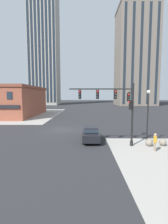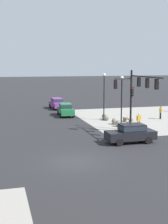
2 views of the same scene
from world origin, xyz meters
name	(u,v)px [view 1 (image 1 of 2)]	position (x,y,z in m)	size (l,w,h in m)	color
ground_plane	(62,130)	(0.00, 0.00, 0.00)	(320.00, 320.00, 0.00)	#262628
sidewalk_far_corner	(0,114)	(-20.00, 20.00, 0.00)	(32.00, 32.00, 0.02)	gray
traffic_signal_main	(118,104)	(6.86, -7.63, 4.27)	(6.53, 2.09, 6.36)	black
bollard_sphere_curb_a	(149,143)	(10.08, -7.92, 0.37)	(0.74, 0.74, 0.74)	gray
bollard_sphere_curb_b	(163,142)	(11.53, -7.79, 0.37)	(0.74, 0.74, 0.74)	gray
pedestrian_walking_east	(155,141)	(9.99, -9.51, 0.97)	(0.23, 0.55, 1.69)	gray
street_lamp_corner_near	(148,111)	(10.00, -7.47, 3.55)	(0.36, 0.36, 5.70)	black
car_main_southbound_near	(91,133)	(4.18, -6.08, 0.92)	(1.95, 4.43, 1.68)	black
storefront_block_near_corner	(0,101)	(-18.63, 17.75, 3.74)	(19.65, 19.95, 7.47)	brown
residential_tower_skyline_right	(135,57)	(30.10, 64.68, 25.32)	(19.72, 18.12, 50.59)	#70665B
residential_tower_skyline_left	(44,36)	(-18.98, 68.55, 37.83)	(15.14, 14.59, 75.63)	#9E998E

